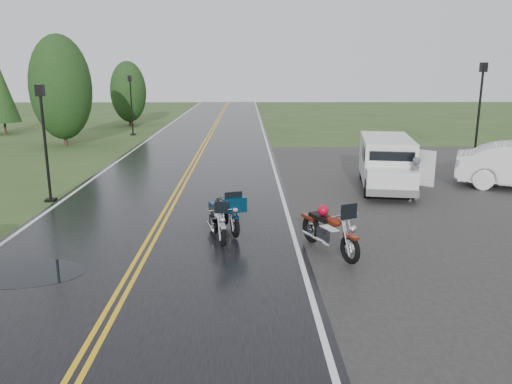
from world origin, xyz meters
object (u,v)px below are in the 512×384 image
at_px(person_at_van, 414,180).
at_px(motorcycle_red, 351,238).
at_px(lamp_post_near_left, 45,144).
at_px(motorcycle_teal, 235,217).
at_px(motorcycle_silver, 222,227).
at_px(lamp_post_far_right, 479,111).
at_px(lamp_post_far_left, 131,105).
at_px(van_white, 369,171).

bearing_deg(person_at_van, motorcycle_red, 23.77).
bearing_deg(motorcycle_red, lamp_post_near_left, 122.30).
height_order(motorcycle_teal, motorcycle_silver, motorcycle_teal).
xyz_separation_m(lamp_post_near_left, lamp_post_far_right, (18.38, 8.10, 0.42)).
bearing_deg(lamp_post_near_left, motorcycle_silver, -38.20).
distance_m(motorcycle_teal, lamp_post_far_right, 17.20).
distance_m(motorcycle_silver, lamp_post_far_left, 24.05).
height_order(lamp_post_far_left, lamp_post_far_right, lamp_post_far_right).
height_order(motorcycle_teal, lamp_post_near_left, lamp_post_near_left).
bearing_deg(lamp_post_far_left, lamp_post_far_right, -27.04).
distance_m(motorcycle_teal, lamp_post_near_left, 7.78).
height_order(motorcycle_red, motorcycle_silver, motorcycle_red).
height_order(motorcycle_teal, van_white, van_white).
relative_size(motorcycle_teal, van_white, 0.42).
xyz_separation_m(motorcycle_red, lamp_post_far_right, (9.27, 14.16, 1.72)).
bearing_deg(motorcycle_teal, person_at_van, 15.20).
bearing_deg(lamp_post_near_left, lamp_post_far_left, 93.55).
distance_m(van_white, person_at_van, 1.54).
relative_size(motorcycle_teal, lamp_post_far_left, 0.51).
bearing_deg(lamp_post_far_left, motorcycle_red, -67.00).
xyz_separation_m(lamp_post_far_left, lamp_post_far_right, (19.50, -9.95, 0.36)).
relative_size(van_white, lamp_post_near_left, 1.25).
bearing_deg(motorcycle_red, van_white, 48.97).
xyz_separation_m(person_at_van, lamp_post_near_left, (-12.44, 0.34, 1.23)).
xyz_separation_m(lamp_post_near_left, lamp_post_far_left, (-1.12, 18.06, 0.06)).
height_order(motorcycle_silver, lamp_post_far_left, lamp_post_far_left).
height_order(motorcycle_silver, van_white, van_white).
distance_m(van_white, lamp_post_far_left, 21.62).
height_order(lamp_post_near_left, lamp_post_far_right, lamp_post_far_right).
bearing_deg(motorcycle_red, lamp_post_far_right, 32.68).
relative_size(motorcycle_teal, motorcycle_silver, 1.09).
distance_m(motorcycle_red, lamp_post_near_left, 11.02).
distance_m(motorcycle_red, motorcycle_silver, 3.22).
bearing_deg(van_white, motorcycle_red, -96.96).
relative_size(van_white, person_at_van, 3.26).
relative_size(person_at_van, lamp_post_near_left, 0.38).
bearing_deg(motorcycle_silver, motorcycle_teal, 52.53).
xyz_separation_m(person_at_van, lamp_post_far_left, (-13.56, 18.40, 1.29)).
relative_size(motorcycle_red, lamp_post_far_left, 0.57).
distance_m(motorcycle_teal, person_at_van, 7.10).
bearing_deg(van_white, motorcycle_silver, -124.22).
xyz_separation_m(motorcycle_teal, lamp_post_far_right, (11.94, 12.25, 1.79)).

